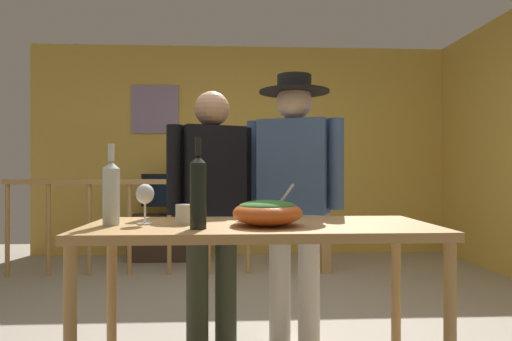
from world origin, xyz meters
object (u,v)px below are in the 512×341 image
(stair_railing, at_px, (212,213))
(person_standing_right, at_px, (294,184))
(wine_bottle_clear, at_px, (111,192))
(wine_glass, at_px, (145,196))
(person_standing_left, at_px, (212,198))
(flat_screen_tv, at_px, (169,191))
(serving_table, at_px, (260,241))
(salad_bowl, at_px, (268,211))
(mug_white, at_px, (185,214))
(wine_bottle_dark, at_px, (198,191))
(framed_picture, at_px, (155,109))
(tv_console, at_px, (169,237))

(stair_railing, relative_size, person_standing_right, 2.02)
(wine_bottle_clear, relative_size, person_standing_right, 0.23)
(wine_glass, distance_m, person_standing_right, 0.99)
(person_standing_left, bearing_deg, stair_railing, -110.31)
(flat_screen_tv, xyz_separation_m, serving_table, (0.86, -3.28, -0.09))
(salad_bowl, relative_size, mug_white, 2.58)
(stair_railing, height_order, salad_bowl, stair_railing)
(wine_glass, xyz_separation_m, wine_bottle_dark, (0.25, -0.17, 0.03))
(mug_white, bearing_deg, flat_screen_tv, 99.11)
(stair_railing, distance_m, wine_bottle_dark, 2.72)
(framed_picture, height_order, wine_bottle_clear, framed_picture)
(serving_table, height_order, person_standing_right, person_standing_right)
(framed_picture, bearing_deg, wine_bottle_clear, -83.46)
(tv_console, xyz_separation_m, mug_white, (0.53, -3.31, 0.58))
(serving_table, xyz_separation_m, wine_bottle_dark, (-0.27, -0.17, 0.24))
(serving_table, height_order, salad_bowl, salad_bowl)
(wine_bottle_clear, height_order, person_standing_right, person_standing_right)
(salad_bowl, bearing_deg, person_standing_left, 111.33)
(serving_table, xyz_separation_m, salad_bowl, (0.03, -0.07, 0.14))
(salad_bowl, distance_m, person_standing_left, 0.76)
(wine_bottle_clear, bearing_deg, salad_bowl, -4.68)
(framed_picture, xyz_separation_m, person_standing_left, (0.83, -2.97, -0.93))
(stair_railing, bearing_deg, tv_console, 124.36)
(wine_bottle_clear, relative_size, wine_bottle_dark, 0.95)
(wine_glass, relative_size, person_standing_right, 0.11)
(flat_screen_tv, relative_size, wine_glass, 3.44)
(salad_bowl, bearing_deg, framed_picture, 106.80)
(tv_console, xyz_separation_m, serving_table, (0.86, -3.32, 0.46))
(wine_bottle_clear, bearing_deg, tv_console, 93.42)
(tv_console, distance_m, flat_screen_tv, 0.54)
(salad_bowl, xyz_separation_m, person_standing_right, (0.22, 0.71, 0.10))
(wine_glass, xyz_separation_m, mug_white, (0.18, -0.00, -0.09))
(stair_railing, height_order, serving_table, stair_railing)
(flat_screen_tv, bearing_deg, salad_bowl, -75.07)
(stair_railing, distance_m, person_standing_right, 2.01)
(framed_picture, bearing_deg, flat_screen_tv, -56.15)
(wine_glass, xyz_separation_m, person_standing_left, (0.27, 0.63, -0.05))
(tv_console, relative_size, wine_glass, 4.90)
(tv_console, distance_m, mug_white, 3.40)
(wine_glass, distance_m, person_standing_left, 0.69)
(flat_screen_tv, height_order, person_standing_left, person_standing_left)
(stair_railing, bearing_deg, mug_white, -90.23)
(serving_table, height_order, wine_glass, wine_glass)
(serving_table, bearing_deg, person_standing_right, 68.85)
(tv_console, height_order, mug_white, mug_white)
(framed_picture, relative_size, stair_railing, 0.18)
(wine_bottle_dark, distance_m, person_standing_left, 0.81)
(stair_railing, relative_size, salad_bowl, 10.56)
(wine_bottle_dark, xyz_separation_m, person_standing_right, (0.51, 0.80, 0.00))
(flat_screen_tv, distance_m, mug_white, 3.32)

